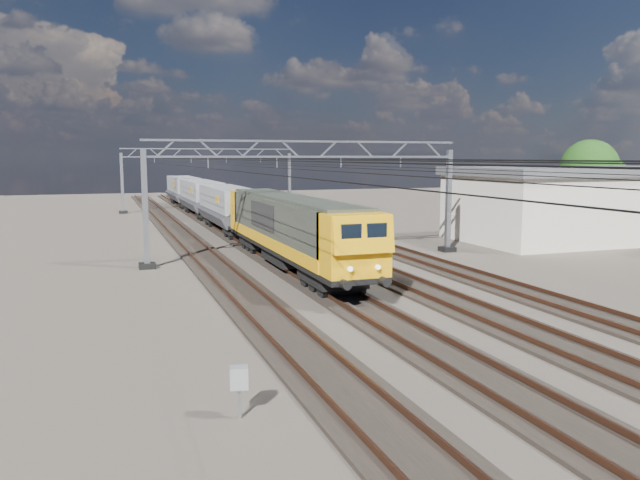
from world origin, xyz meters
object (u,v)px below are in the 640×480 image
object	(u,v)px
hopper_wagon_third	(184,189)
industrial_shed	(581,203)
locomotive	(290,227)
tree_far	(594,171)
hopper_wagon_mid	(201,195)
catenary_gantry_mid	(310,195)
trackside_cabinet	(239,379)
catenary_gantry_far	(209,177)
hopper_wagon_lead	(228,205)

from	to	relation	value
hopper_wagon_third	industrial_shed	bearing A→B (deg)	-59.92
locomotive	tree_far	xyz separation A→B (m)	(32.32, 12.44, 2.59)
hopper_wagon_mid	industrial_shed	distance (m)	36.31
hopper_wagon_third	locomotive	bearing A→B (deg)	-90.00
industrial_shed	tree_far	xyz separation A→B (m)	(8.32, 7.79, 2.19)
catenary_gantry_mid	trackside_cabinet	size ratio (longest dim) A/B	15.63
catenary_gantry_mid	catenary_gantry_far	size ratio (longest dim) A/B	1.00
catenary_gantry_mid	trackside_cabinet	xyz separation A→B (m)	(-8.91, -21.44, -2.94)
hopper_wagon_third	industrial_shed	distance (m)	47.89
hopper_wagon_mid	hopper_wagon_third	bearing A→B (deg)	90.00
hopper_wagon_third	trackside_cabinet	bearing A→B (deg)	-96.08
catenary_gantry_mid	hopper_wagon_mid	xyz separation A→B (m)	(-2.00, 29.24, -1.67)
hopper_wagon_lead	hopper_wagon_mid	bearing A→B (deg)	90.00
industrial_shed	tree_far	bearing A→B (deg)	43.12
industrial_shed	hopper_wagon_lead	bearing A→B (deg)	151.48
hopper_wagon_mid	trackside_cabinet	distance (m)	51.16
catenary_gantry_far	hopper_wagon_mid	distance (m)	7.25
industrial_shed	hopper_wagon_third	bearing A→B (deg)	120.08
hopper_wagon_mid	hopper_wagon_third	xyz separation A→B (m)	(0.00, 14.20, 0.00)
catenary_gantry_mid	industrial_shed	world-z (taller)	catenary_gantry_mid
catenary_gantry_mid	industrial_shed	size ratio (longest dim) A/B	1.07
trackside_cabinet	catenary_gantry_mid	bearing A→B (deg)	77.56
tree_far	hopper_wagon_mid	bearing A→B (deg)	148.96
hopper_wagon_third	hopper_wagon_mid	bearing A→B (deg)	-90.00
locomotive	hopper_wagon_lead	xyz separation A→B (m)	(-0.00, 17.70, -0.09)
hopper_wagon_mid	locomotive	bearing A→B (deg)	-90.00
locomotive	tree_far	distance (m)	34.73
industrial_shed	trackside_cabinet	bearing A→B (deg)	-142.82
catenary_gantry_mid	hopper_wagon_lead	size ratio (longest dim) A/B	1.53
hopper_wagon_third	tree_far	size ratio (longest dim) A/B	1.68
hopper_wagon_mid	industrial_shed	size ratio (longest dim) A/B	0.70
trackside_cabinet	tree_far	size ratio (longest dim) A/B	0.16
locomotive	hopper_wagon_mid	world-z (taller)	locomotive
catenary_gantry_far	hopper_wagon_third	world-z (taller)	catenary_gantry_far
locomotive	hopper_wagon_lead	bearing A→B (deg)	90.00
locomotive	hopper_wagon_third	distance (m)	46.10
hopper_wagon_mid	trackside_cabinet	xyz separation A→B (m)	(-6.91, -50.68, -1.26)
locomotive	hopper_wagon_lead	distance (m)	17.70
hopper_wagon_lead	trackside_cabinet	bearing A→B (deg)	-100.72
locomotive	hopper_wagon_mid	size ratio (longest dim) A/B	1.62
hopper_wagon_lead	tree_far	world-z (taller)	tree_far
hopper_wagon_mid	trackside_cabinet	world-z (taller)	hopper_wagon_mid
catenary_gantry_far	hopper_wagon_lead	size ratio (longest dim) A/B	1.53
trackside_cabinet	tree_far	world-z (taller)	tree_far
catenary_gantry_mid	hopper_wagon_third	world-z (taller)	catenary_gantry_mid
locomotive	catenary_gantry_mid	bearing A→B (deg)	53.01
hopper_wagon_third	catenary_gantry_far	bearing A→B (deg)	-74.95
catenary_gantry_far	trackside_cabinet	xyz separation A→B (m)	(-8.91, -57.44, -2.94)
locomotive	hopper_wagon_third	bearing A→B (deg)	90.00
hopper_wagon_lead	hopper_wagon_mid	size ratio (longest dim) A/B	1.00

